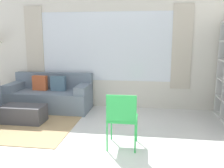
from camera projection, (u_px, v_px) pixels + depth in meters
The scene contains 5 objects.
wall_back at pixel (106, 51), 5.92m from camera, with size 6.95×0.11×2.70m.
area_rug at pixel (13, 123), 4.94m from camera, with size 2.52×2.02×0.01m, color tan.
couch_main at pixel (50, 96), 5.83m from camera, with size 1.89×0.86×0.83m.
ottoman at pixel (24, 114), 4.94m from camera, with size 0.84×0.45×0.35m.
folding_chair at pixel (122, 116), 3.73m from camera, with size 0.44×0.46×0.86m.
Camera 1 is at (1.01, -2.49, 1.68)m, focal length 40.00 mm.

